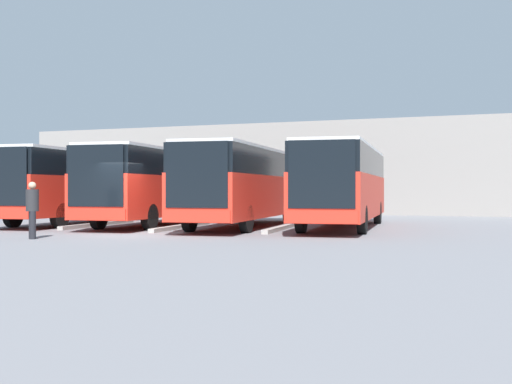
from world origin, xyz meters
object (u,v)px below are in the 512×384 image
Objects in this scene: bus_3 at (82,184)px; pedestrian at (32,208)px; bus_0 at (344,183)px; bus_2 at (161,183)px; bus_1 at (244,183)px.

bus_3 reaches higher than pedestrian.
bus_0 and bus_2 have the same top height.
bus_0 is 8.04m from bus_2.
bus_1 is at bearing 172.54° from bus_2.
bus_2 is 1.00× the size of bus_3.
bus_0 is at bearing 178.40° from bus_3.
bus_0 is at bearing -174.32° from bus_1.
bus_3 is 9.29m from pedestrian.
bus_2 reaches higher than pedestrian.
pedestrian is at bearing 85.26° from bus_2.
bus_0 is 12.08m from pedestrian.
bus_0 is at bearing 179.18° from bus_2.
bus_1 and bus_3 have the same top height.
bus_2 is at bearing 176.83° from bus_3.
bus_3 is at bearing -3.17° from bus_2.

